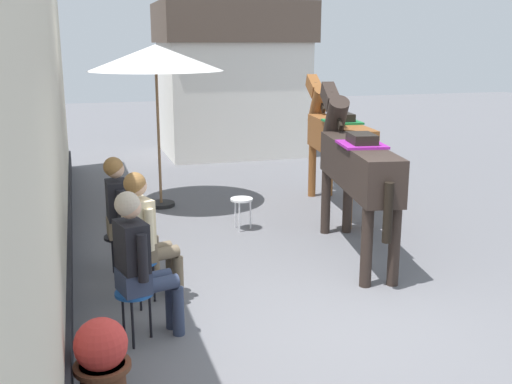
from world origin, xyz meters
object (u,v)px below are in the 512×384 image
Objects in this scene: satchel_bag at (130,239)px; seated_visitor_near at (139,258)px; cafe_parasol at (156,59)px; saddled_horse_far at (337,137)px; saddled_horse_near at (355,164)px; seated_visitor_far at (123,210)px; spare_stool_white at (242,202)px; seated_visitor_middle at (145,231)px; flower_planter_inner_near at (102,357)px.

seated_visitor_near is at bearing 31.40° from satchel_bag.
satchel_bag is (-0.67, -1.90, -2.26)m from cafe_parasol.
seated_visitor_near is 0.54× the size of cafe_parasol.
saddled_horse_near is at bearing -107.77° from saddled_horse_far.
seated_visitor_near is 1.64m from seated_visitor_far.
satchel_bag is (-1.61, -0.30, -0.30)m from spare_stool_white.
saddled_horse_far reaches higher than seated_visitor_middle.
spare_stool_white is (1.73, 2.95, -0.38)m from seated_visitor_near.
cafe_parasol reaches higher than saddled_horse_near.
seated_visitor_far is at bearing -142.81° from spare_stool_white.
cafe_parasol is at bearing 77.67° from flower_planter_inner_near.
cafe_parasol is (0.79, 4.56, 1.59)m from seated_visitor_near.
seated_visitor_near is 2.17× the size of flower_planter_inner_near.
seated_visitor_middle reaches higher than flower_planter_inner_near.
saddled_horse_near is at bearing -0.68° from seated_visitor_far.
flower_planter_inner_near is 1.39× the size of spare_stool_white.
flower_planter_inner_near is at bearing -119.07° from spare_stool_white.
seated_visitor_middle reaches higher than satchel_bag.
seated_visitor_middle is at bearing -80.46° from seated_visitor_far.
satchel_bag is at bearing 87.39° from seated_visitor_near.
cafe_parasol is 9.21× the size of satchel_bag.
saddled_horse_near reaches higher than seated_visitor_far.
seated_visitor_middle is 2.17× the size of flower_planter_inner_near.
saddled_horse_far is 3.08m from cafe_parasol.
seated_visitor_far is 0.47× the size of saddled_horse_near.
saddled_horse_far is at bearing 40.44° from seated_visitor_middle.
seated_visitor_middle and seated_visitor_far have the same top height.
seated_visitor_near is 1.03m from flower_planter_inner_near.
seated_visitor_near is 1.00× the size of seated_visitor_far.
saddled_horse_near is at bearing 29.63° from seated_visitor_near.
satchel_bag is at bearing 81.75° from flower_planter_inner_near.
flower_planter_inner_near is (-3.21, -2.45, -0.82)m from saddled_horse_near.
flower_planter_inner_near is 0.25× the size of cafe_parasol.
saddled_horse_near is (2.82, 1.60, 0.38)m from seated_visitor_near.
spare_stool_white is 1.64× the size of satchel_bag.
seated_visitor_near is at bearing -133.74° from saddled_horse_far.
seated_visitor_far reaches higher than satchel_bag.
seated_visitor_far is at bearing 26.77° from satchel_bag.
saddled_horse_near is 2.12m from saddled_horse_far.
seated_visitor_far reaches higher than spare_stool_white.
spare_stool_white is at bearing 37.19° from seated_visitor_far.
seated_visitor_near reaches higher than flower_planter_inner_near.
seated_visitor_near reaches higher than satchel_bag.
seated_visitor_near is at bearing 65.48° from flower_planter_inner_near.
flower_planter_inner_near is at bearing -98.67° from seated_visitor_far.
seated_visitor_middle is 2.83m from saddled_horse_near.
flower_planter_inner_near is (-0.39, -0.85, -0.44)m from seated_visitor_near.
seated_visitor_far is 4.02m from saddled_horse_far.
seated_visitor_near is 1.00× the size of seated_visitor_middle.
cafe_parasol is at bearing 160.68° from saddled_horse_far.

